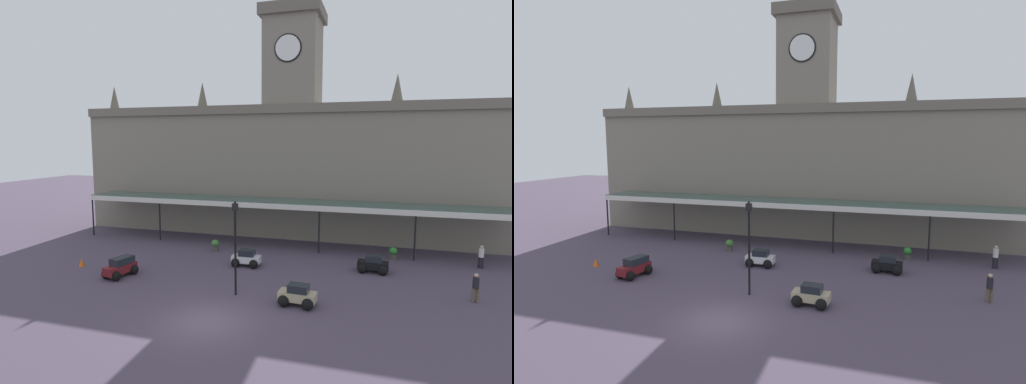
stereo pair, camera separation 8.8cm
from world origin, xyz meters
TOP-DOWN VIEW (x-y plane):
  - ground_plane at (0.00, 0.00)m, footprint 140.00×140.00m
  - station_building at (0.00, 20.64)m, footprint 41.30×5.87m
  - entrance_canopy at (-0.00, 15.49)m, footprint 36.08×3.26m
  - car_black_sedan at (7.87, 10.48)m, footprint 2.11×1.61m
  - car_white_sedan at (-0.92, 9.26)m, footprint 2.09×1.58m
  - car_maroon_estate at (-8.24, 4.71)m, footprint 1.84×2.39m
  - car_beige_sedan at (4.00, 3.37)m, footprint 2.10×1.60m
  - pedestrian_crossing_forecourt at (15.15, 13.58)m, footprint 0.36×0.34m
  - pedestrian_beside_cars at (13.42, 6.68)m, footprint 0.39×0.34m
  - victorian_lamppost at (0.22, 3.85)m, footprint 0.30×0.30m
  - traffic_cone at (-12.21, 5.69)m, footprint 0.40×0.40m
  - planter_forecourt_centre at (-4.60, 12.30)m, footprint 0.60×0.60m
  - planter_by_canopy at (9.28, 14.10)m, footprint 0.60×0.60m

SIDE VIEW (x-z plane):
  - ground_plane at x=0.00m, z-range 0.00..0.00m
  - traffic_cone at x=-12.21m, z-range 0.00..0.64m
  - planter_forecourt_centre at x=-4.60m, z-range 0.01..0.97m
  - planter_by_canopy at x=9.28m, z-range 0.01..0.97m
  - car_black_sedan at x=7.87m, z-range -0.09..1.10m
  - car_white_sedan at x=-0.92m, z-range -0.09..1.10m
  - car_beige_sedan at x=4.00m, z-range -0.09..1.10m
  - car_maroon_estate at x=-8.24m, z-range -0.07..1.20m
  - pedestrian_crossing_forecourt at x=15.15m, z-range 0.07..1.74m
  - pedestrian_beside_cars at x=13.42m, z-range 0.07..1.74m
  - victorian_lamppost at x=0.22m, z-range 0.63..6.19m
  - entrance_canopy at x=0.00m, z-range 1.83..5.77m
  - station_building at x=0.00m, z-range -3.61..17.40m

